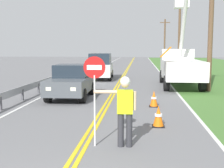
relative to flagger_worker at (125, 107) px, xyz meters
name	(u,v)px	position (x,y,z in m)	size (l,w,h in m)	color
centerline_yellow_left	(120,80)	(-1.18, 16.10, -1.04)	(0.11, 110.00, 0.01)	yellow
centerline_yellow_right	(122,80)	(-1.00, 16.10, -1.04)	(0.11, 110.00, 0.01)	yellow
edge_line_right	(167,80)	(2.51, 16.10, -1.04)	(0.12, 110.00, 0.01)	silver
edge_line_left	(77,79)	(-4.69, 16.10, -1.04)	(0.12, 110.00, 0.01)	silver
flagger_worker	(125,107)	(0.00, 0.00, 0.00)	(1.09, 0.25, 1.83)	#2D2D33
stop_sign_paddle	(95,81)	(-0.77, -0.02, 0.66)	(0.56, 0.04, 2.33)	silver
utility_bucket_truck	(180,65)	(3.03, 12.66, 0.38)	(2.74, 6.84, 5.91)	white
oncoming_sedan_nearest	(71,82)	(-3.08, 7.24, -0.21)	(1.95, 4.12, 1.70)	#4C5156
oncoming_suv_second	(100,66)	(-2.81, 16.45, 0.01)	(2.08, 4.68, 2.10)	silver
utility_pole_near	(211,19)	(4.44, 10.36, 3.15)	(1.80, 0.28, 8.04)	brown
utility_pole_mid	(179,30)	(5.01, 28.65, 3.61)	(1.80, 0.28, 8.93)	brown
utility_pole_far	(165,40)	(4.84, 47.29, 2.97)	(1.80, 0.28, 7.68)	brown
traffic_cone_lead	(158,116)	(0.99, 2.06, -0.71)	(0.40, 0.40, 0.70)	orange
traffic_cone_mid	(154,99)	(1.00, 5.36, -0.71)	(0.40, 0.40, 0.70)	orange
guardrail_left_shoulder	(56,78)	(-5.29, 12.00, -0.53)	(0.10, 32.00, 0.71)	#9EA0A3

